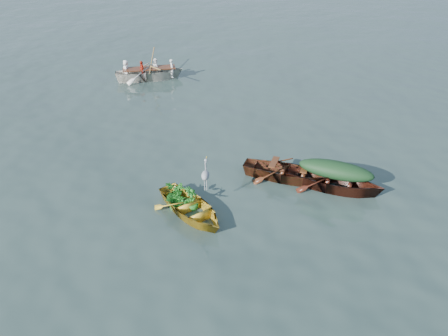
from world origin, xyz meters
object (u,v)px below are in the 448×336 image
object	(u,v)px
yellow_dinghy	(191,214)
heron	(205,180)
open_wooden_boat	(288,180)
rowed_boat	(150,80)
green_tarp_boat	(333,189)

from	to	relation	value
yellow_dinghy	heron	xyz separation A→B (m)	(0.37, 0.41, 0.88)
open_wooden_boat	heron	bearing A→B (deg)	138.98
yellow_dinghy	heron	distance (m)	1.04
rowed_boat	heron	xyz separation A→B (m)	(4.05, -10.37, 0.88)
green_tarp_boat	rowed_boat	world-z (taller)	rowed_boat
heron	open_wooden_boat	bearing A→B (deg)	-8.68
rowed_boat	open_wooden_boat	bearing A→B (deg)	-160.59
yellow_dinghy	rowed_boat	bearing A→B (deg)	65.64
yellow_dinghy	rowed_boat	world-z (taller)	rowed_boat
yellow_dinghy	rowed_boat	distance (m)	11.39
open_wooden_boat	rowed_boat	distance (m)	10.84
green_tarp_boat	yellow_dinghy	bearing A→B (deg)	129.46
green_tarp_boat	heron	bearing A→B (deg)	125.80
green_tarp_boat	heron	distance (m)	3.98
yellow_dinghy	green_tarp_boat	distance (m)	4.36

